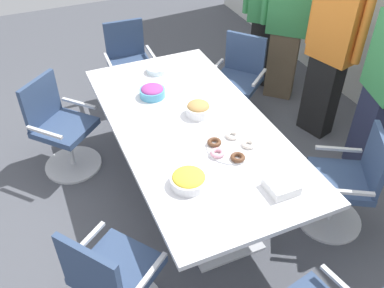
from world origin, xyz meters
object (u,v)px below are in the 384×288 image
object	(u,v)px
office_chair_0	(130,68)
person_standing_0	(268,15)
office_chair_2	(113,281)
donut_platter	(231,147)
plate_stack	(157,70)
person_standing_2	(331,51)
napkin_pile	(281,186)
snack_bowl_candy_mix	(152,91)
snack_bowl_chips_yellow	(189,179)
office_chair_5	(238,84)
snack_bowl_cookies	(198,109)
conference_table	(192,137)
office_chair_1	(61,131)
office_chair_4	(345,186)
person_standing_1	(288,26)

from	to	relation	value
office_chair_0	person_standing_0	bearing A→B (deg)	173.14
office_chair_2	donut_platter	xyz separation A→B (m)	(-0.51, 1.08, 0.36)
donut_platter	plate_stack	bearing A→B (deg)	-174.98
person_standing_2	napkin_pile	distance (m)	1.83
person_standing_0	plate_stack	distance (m)	1.64
office_chair_0	snack_bowl_candy_mix	size ratio (longest dim) A/B	4.10
office_chair_0	snack_bowl_chips_yellow	world-z (taller)	office_chair_0
office_chair_5	person_standing_2	world-z (taller)	person_standing_2
office_chair_2	plate_stack	size ratio (longest dim) A/B	4.66
office_chair_0	office_chair_2	distance (m)	2.76
person_standing_2	snack_bowl_chips_yellow	size ratio (longest dim) A/B	6.95
office_chair_0	plate_stack	bearing A→B (deg)	96.87
snack_bowl_cookies	plate_stack	xyz separation A→B (m)	(-0.81, -0.08, -0.03)
person_standing_2	donut_platter	bearing A→B (deg)	101.25
conference_table	donut_platter	bearing A→B (deg)	19.85
conference_table	office_chair_1	size ratio (longest dim) A/B	2.64
office_chair_5	napkin_pile	distance (m)	1.97
person_standing_2	donut_platter	world-z (taller)	person_standing_2
conference_table	snack_bowl_cookies	xyz separation A→B (m)	(-0.11, 0.10, 0.18)
napkin_pile	snack_bowl_cookies	bearing A→B (deg)	-171.65
office_chair_0	donut_platter	bearing A→B (deg)	97.30
office_chair_2	person_standing_2	distance (m)	2.86
office_chair_0	office_chair_4	bearing A→B (deg)	114.38
snack_bowl_chips_yellow	conference_table	bearing A→B (deg)	154.67
office_chair_1	snack_bowl_cookies	world-z (taller)	office_chair_1
donut_platter	plate_stack	xyz separation A→B (m)	(-1.31, -0.12, 0.01)
office_chair_1	office_chair_2	xyz separation A→B (m)	(1.72, 0.03, 0.00)
snack_bowl_candy_mix	donut_platter	bearing A→B (deg)	17.75
office_chair_4	donut_platter	xyz separation A→B (m)	(-0.41, -0.83, 0.36)
person_standing_1	office_chair_4	bearing A→B (deg)	114.86
conference_table	snack_bowl_candy_mix	size ratio (longest dim) A/B	10.80
office_chair_5	napkin_pile	size ratio (longest dim) A/B	4.69
office_chair_1	person_standing_0	bearing A→B (deg)	151.26
office_chair_4	person_standing_1	xyz separation A→B (m)	(-1.91, 0.64, 0.46)
office_chair_4	office_chair_5	distance (m)	1.71
person_standing_0	snack_bowl_cookies	bearing A→B (deg)	86.10
office_chair_1	snack_bowl_candy_mix	size ratio (longest dim) A/B	4.10
person_standing_0	person_standing_2	size ratio (longest dim) A/B	0.95
person_standing_0	donut_platter	distance (m)	2.33
conference_table	office_chair_0	distance (m)	1.72
conference_table	donut_platter	distance (m)	0.44
office_chair_4	office_chair_0	bearing A→B (deg)	52.17
conference_table	person_standing_2	world-z (taller)	person_standing_2
plate_stack	napkin_pile	xyz separation A→B (m)	(1.82, 0.23, 0.01)
person_standing_0	snack_bowl_cookies	size ratio (longest dim) A/B	8.04
office_chair_2	snack_bowl_candy_mix	xyz separation A→B (m)	(-1.43, 0.78, 0.40)
person_standing_1	snack_bowl_candy_mix	world-z (taller)	person_standing_1
person_standing_2	snack_bowl_cookies	bearing A→B (deg)	83.17
office_chair_1	snack_bowl_chips_yellow	size ratio (longest dim) A/B	3.57
snack_bowl_candy_mix	snack_bowl_cookies	bearing A→B (deg)	31.58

